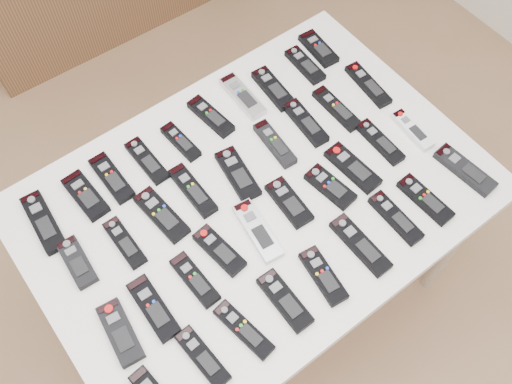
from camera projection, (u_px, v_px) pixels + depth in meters
ground at (244, 336)px, 2.18m from camera, size 4.00×4.00×0.00m
table at (256, 205)px, 1.64m from camera, size 1.25×0.88×0.78m
remote_0 at (44, 222)px, 1.53m from camera, size 0.07×0.20×0.02m
remote_1 at (86, 195)px, 1.57m from camera, size 0.07×0.16×0.02m
remote_2 at (112, 178)px, 1.60m from camera, size 0.06×0.17×0.02m
remote_3 at (147, 161)px, 1.63m from camera, size 0.05×0.17×0.02m
remote_4 at (181, 142)px, 1.66m from camera, size 0.05×0.15×0.02m
remote_5 at (211, 116)px, 1.71m from camera, size 0.07×0.17×0.02m
remote_6 at (242, 96)px, 1.75m from camera, size 0.06×0.18×0.02m
remote_7 at (273, 89)px, 1.76m from camera, size 0.07×0.17×0.02m
remote_8 at (305, 65)px, 1.81m from camera, size 0.06×0.16×0.02m
remote_9 at (318, 49)px, 1.85m from camera, size 0.07×0.16×0.02m
remote_10 at (77, 262)px, 1.47m from camera, size 0.06×0.15×0.02m
remote_11 at (125, 243)px, 1.50m from camera, size 0.05×0.16×0.02m
remote_12 at (162, 215)px, 1.54m from camera, size 0.08×0.19×0.02m
remote_13 at (193, 190)px, 1.58m from camera, size 0.05×0.18×0.02m
remote_14 at (238, 174)px, 1.61m from camera, size 0.09×0.18×0.02m
remote_15 at (275, 144)px, 1.66m from camera, size 0.06×0.17×0.02m
remote_16 at (306, 123)px, 1.70m from camera, size 0.06×0.18×0.02m
remote_17 at (337, 109)px, 1.72m from camera, size 0.05×0.18×0.02m
remote_18 at (368, 85)px, 1.77m from camera, size 0.06×0.19×0.02m
remote_19 at (120, 332)px, 1.38m from camera, size 0.08×0.17×0.02m
remote_20 at (154, 308)px, 1.41m from camera, size 0.06×0.18×0.02m
remote_21 at (195, 280)px, 1.45m from camera, size 0.05×0.16×0.02m
remote_22 at (219, 250)px, 1.49m from camera, size 0.07×0.16×0.02m
remote_23 at (258, 230)px, 1.52m from camera, size 0.08×0.19×0.02m
remote_24 at (289, 202)px, 1.56m from camera, size 0.07×0.16×0.02m
remote_25 at (330, 187)px, 1.59m from camera, size 0.08×0.16×0.02m
remote_26 at (353, 168)px, 1.62m from camera, size 0.07×0.18×0.02m
remote_27 at (380, 142)px, 1.66m from camera, size 0.05×0.17×0.02m
remote_28 at (412, 130)px, 1.68m from camera, size 0.05×0.16×0.02m
remote_30 at (203, 357)px, 1.35m from camera, size 0.06×0.17×0.02m
remote_31 at (244, 330)px, 1.39m from camera, size 0.07×0.18×0.02m
remote_32 at (285, 300)px, 1.42m from camera, size 0.06×0.17×0.02m
remote_33 at (323, 276)px, 1.46m from camera, size 0.07×0.17×0.02m
remote_34 at (360, 245)px, 1.50m from camera, size 0.05×0.19×0.02m
remote_35 at (396, 218)px, 1.54m from camera, size 0.05×0.17×0.02m
remote_36 at (425, 199)px, 1.57m from camera, size 0.06×0.17×0.02m
remote_37 at (465, 170)px, 1.61m from camera, size 0.07×0.19×0.02m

